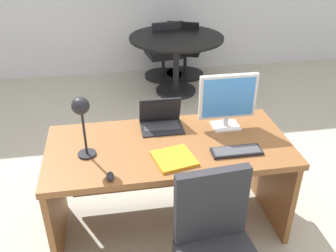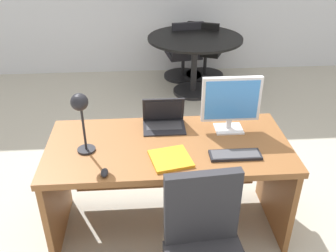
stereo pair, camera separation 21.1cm
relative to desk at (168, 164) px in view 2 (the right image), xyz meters
The scene contains 11 objects.
ground 1.56m from the desk, 90.00° to the left, with size 12.00×12.00×0.00m, color #B7B2A3.
desk is the anchor object (origin of this frame).
monitor 0.64m from the desk, 14.65° to the left, with size 0.42×0.16×0.41m.
laptop 0.35m from the desk, 94.02° to the left, with size 0.31×0.24×0.22m.
keyboard 0.52m from the desk, 28.04° to the right, with size 0.34×0.12×0.02m.
mouse 0.59m from the desk, 138.30° to the right, with size 0.05×0.08×0.04m.
desk_lamp 0.76m from the desk, 168.73° to the right, with size 0.12×0.14×0.43m.
book 0.32m from the desk, 89.77° to the right, with size 0.29×0.30×0.02m.
meeting_table 2.47m from the desk, 77.81° to the left, with size 1.21×1.21×0.77m.
meeting_chair_near 2.96m from the desk, 81.27° to the left, with size 0.56×0.56×0.87m.
meeting_chair_far 3.03m from the desk, 75.73° to the left, with size 0.61×0.62×0.86m.
Camera 2 is at (-0.16, -2.15, 2.13)m, focal length 39.67 mm.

